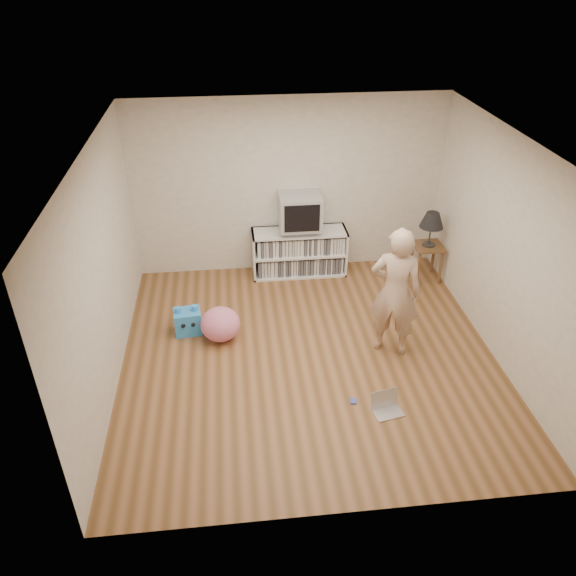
% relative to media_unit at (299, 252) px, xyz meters
% --- Properties ---
extents(ground, '(4.50, 4.50, 0.00)m').
position_rel_media_unit_xyz_m(ground, '(-0.14, -2.04, -0.35)').
color(ground, brown).
rests_on(ground, ground).
extents(walls, '(4.52, 4.52, 2.60)m').
position_rel_media_unit_xyz_m(walls, '(-0.14, -2.04, 0.95)').
color(walls, beige).
rests_on(walls, ground).
extents(ceiling, '(4.50, 4.50, 0.01)m').
position_rel_media_unit_xyz_m(ceiling, '(-0.14, -2.04, 2.25)').
color(ceiling, white).
rests_on(ceiling, walls).
extents(media_unit, '(1.40, 0.45, 0.70)m').
position_rel_media_unit_xyz_m(media_unit, '(0.00, 0.00, 0.00)').
color(media_unit, white).
rests_on(media_unit, ground).
extents(dvd_deck, '(0.45, 0.35, 0.07)m').
position_rel_media_unit_xyz_m(dvd_deck, '(0.00, -0.02, 0.39)').
color(dvd_deck, gray).
rests_on(dvd_deck, media_unit).
extents(crt_tv, '(0.60, 0.53, 0.50)m').
position_rel_media_unit_xyz_m(crt_tv, '(0.00, -0.02, 0.67)').
color(crt_tv, '#A4A4A9').
rests_on(crt_tv, dvd_deck).
extents(side_table, '(0.42, 0.42, 0.55)m').
position_rel_media_unit_xyz_m(side_table, '(1.85, -0.39, 0.07)').
color(side_table, brown).
rests_on(side_table, ground).
extents(table_lamp, '(0.34, 0.34, 0.52)m').
position_rel_media_unit_xyz_m(table_lamp, '(1.85, -0.39, 0.59)').
color(table_lamp, '#333333').
rests_on(table_lamp, side_table).
extents(person, '(0.71, 0.59, 1.65)m').
position_rel_media_unit_xyz_m(person, '(0.87, -2.02, 0.48)').
color(person, tan).
rests_on(person, ground).
extents(laptop, '(0.35, 0.30, 0.21)m').
position_rel_media_unit_xyz_m(laptop, '(0.56, -3.06, -0.29)').
color(laptop, silver).
rests_on(laptop, ground).
extents(playing_cards, '(0.08, 0.10, 0.02)m').
position_rel_media_unit_xyz_m(playing_cards, '(0.23, -2.91, -0.34)').
color(playing_cards, '#495CC4').
rests_on(playing_cards, ground).
extents(plush_blue, '(0.36, 0.32, 0.39)m').
position_rel_media_unit_xyz_m(plush_blue, '(-1.62, -1.38, -0.18)').
color(plush_blue, '#2D95FB').
rests_on(plush_blue, ground).
extents(plush_pink, '(0.56, 0.56, 0.43)m').
position_rel_media_unit_xyz_m(plush_pink, '(-1.20, -1.57, -0.14)').
color(plush_pink, pink).
rests_on(plush_pink, ground).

